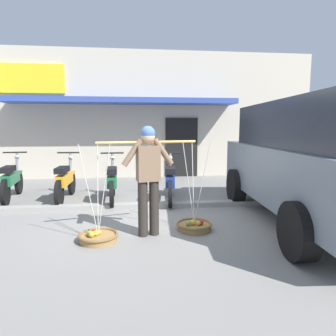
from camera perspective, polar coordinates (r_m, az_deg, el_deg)
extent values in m
plane|color=gray|center=(5.67, -2.57, -9.40)|extent=(90.00, 90.00, 0.00)
cube|color=gray|center=(6.33, -3.02, -7.12)|extent=(20.00, 0.24, 0.10)
cylinder|color=#2D2823|center=(4.69, -2.67, -7.61)|extent=(0.15, 0.15, 0.86)
cylinder|color=#2D2823|center=(4.64, -4.82, -7.78)|extent=(0.15, 0.15, 0.86)
cube|color=#84664C|center=(4.53, -3.82, 0.87)|extent=(0.38, 0.27, 0.54)
sphere|color=#E0B78E|center=(4.50, -3.87, 6.00)|extent=(0.21, 0.21, 0.21)
sphere|color=#4C70B2|center=(4.50, -3.87, 6.63)|extent=(0.22, 0.22, 0.22)
cylinder|color=#84664C|center=(4.58, -0.94, 3.10)|extent=(0.35, 0.16, 0.43)
cylinder|color=#84664C|center=(4.46, -6.82, 2.92)|extent=(0.35, 0.16, 0.43)
cylinder|color=tan|center=(4.50, -3.86, 4.92)|extent=(1.52, 0.38, 0.04)
cylinder|color=#9E7542|center=(5.03, 4.99, -11.15)|extent=(0.54, 0.54, 0.09)
torus|color=brown|center=(5.01, 5.00, -10.61)|extent=(0.59, 0.59, 0.05)
sphere|color=yellow|center=(4.97, 4.77, -10.29)|extent=(0.09, 0.09, 0.09)
sphere|color=#6EAB41|center=(4.92, 3.84, -10.53)|extent=(0.08, 0.08, 0.08)
sphere|color=red|center=(4.99, 6.31, -10.29)|extent=(0.08, 0.08, 0.08)
sphere|color=gold|center=(4.95, 5.83, -10.44)|extent=(0.08, 0.08, 0.08)
cylinder|color=silver|center=(4.97, 4.80, -2.74)|extent=(0.01, 0.26, 1.36)
cylinder|color=silver|center=(4.76, 3.96, -3.18)|extent=(0.23, 0.14, 1.36)
cylinder|color=silver|center=(4.81, 6.51, -3.11)|extent=(0.23, 0.14, 1.36)
cylinder|color=#9E7542|center=(4.65, -13.17, -12.92)|extent=(0.54, 0.54, 0.09)
torus|color=brown|center=(4.63, -13.19, -12.34)|extent=(0.59, 0.59, 0.05)
sphere|color=red|center=(4.65, -13.29, -11.82)|extent=(0.08, 0.08, 0.08)
sphere|color=yellow|center=(4.61, -13.58, -11.99)|extent=(0.08, 0.08, 0.08)
sphere|color=gold|center=(4.64, -13.07, -11.87)|extent=(0.08, 0.08, 0.08)
sphere|color=red|center=(4.65, -14.03, -11.77)|extent=(0.09, 0.09, 0.09)
sphere|color=gold|center=(4.56, -14.39, -12.16)|extent=(0.09, 0.09, 0.09)
sphere|color=#6CA740|center=(4.63, -14.76, -11.97)|extent=(0.08, 0.08, 0.08)
cylinder|color=silver|center=(4.57, -13.27, -3.82)|extent=(0.01, 0.26, 1.36)
cylinder|color=silver|center=(4.41, -14.96, -4.32)|extent=(0.23, 0.14, 1.36)
cylinder|color=silver|center=(4.38, -12.14, -4.30)|extent=(0.23, 0.14, 1.36)
cylinder|color=black|center=(8.49, -26.60, -2.48)|extent=(0.16, 0.59, 0.58)
cylinder|color=black|center=(7.30, -28.66, -4.14)|extent=(0.16, 0.59, 0.58)
cube|color=#19663D|center=(8.45, -26.71, -0.73)|extent=(0.18, 0.30, 0.06)
cube|color=#19663D|center=(7.76, -27.82, -1.78)|extent=(0.32, 0.92, 0.24)
cube|color=black|center=(7.55, -28.25, -0.21)|extent=(0.29, 0.58, 0.12)
cylinder|color=slate|center=(8.33, -26.91, 0.05)|extent=(0.10, 0.30, 0.76)
cylinder|color=black|center=(8.22, -27.19, 2.67)|extent=(0.54, 0.11, 0.04)
sphere|color=silver|center=(8.39, -26.89, 1.81)|extent=(0.11, 0.11, 0.11)
cylinder|color=black|center=(7.90, -17.92, -2.73)|extent=(0.09, 0.58, 0.58)
cylinder|color=black|center=(6.72, -20.07, -4.62)|extent=(0.09, 0.58, 0.58)
cube|color=orange|center=(7.86, -18.00, -0.85)|extent=(0.14, 0.28, 0.06)
cube|color=orange|center=(7.17, -19.16, -2.02)|extent=(0.21, 0.90, 0.24)
cube|color=black|center=(6.96, -19.57, -0.32)|extent=(0.22, 0.56, 0.12)
cylinder|color=slate|center=(7.75, -18.19, -0.02)|extent=(0.06, 0.30, 0.76)
cylinder|color=black|center=(7.63, -18.43, 2.80)|extent=(0.54, 0.04, 0.04)
sphere|color=silver|center=(7.80, -18.14, 1.88)|extent=(0.11, 0.11, 0.11)
cylinder|color=black|center=(7.54, -10.44, -2.96)|extent=(0.11, 0.58, 0.58)
cylinder|color=black|center=(6.33, -10.68, -5.02)|extent=(0.11, 0.58, 0.58)
cube|color=#19663D|center=(7.50, -10.48, -1.00)|extent=(0.15, 0.29, 0.06)
cube|color=#19663D|center=(6.79, -10.61, -2.25)|extent=(0.24, 0.91, 0.24)
cube|color=black|center=(6.58, -10.71, -0.46)|extent=(0.24, 0.57, 0.12)
cylinder|color=slate|center=(7.38, -10.53, -0.13)|extent=(0.07, 0.30, 0.76)
cylinder|color=black|center=(7.26, -10.62, 2.84)|extent=(0.54, 0.06, 0.04)
sphere|color=silver|center=(7.43, -10.56, 1.86)|extent=(0.11, 0.11, 0.11)
cylinder|color=black|center=(7.49, 0.42, -2.90)|extent=(0.15, 0.59, 0.58)
cylinder|color=black|center=(6.28, 0.41, -4.98)|extent=(0.15, 0.59, 0.58)
cube|color=navy|center=(7.45, 0.42, -0.93)|extent=(0.17, 0.30, 0.06)
cube|color=navy|center=(6.74, 0.42, -2.19)|extent=(0.31, 0.92, 0.24)
cube|color=black|center=(6.53, 0.42, -0.39)|extent=(0.29, 0.58, 0.12)
cylinder|color=slate|center=(7.33, 0.42, -0.05)|extent=(0.10, 0.30, 0.76)
cylinder|color=black|center=(7.21, 0.42, 2.94)|extent=(0.54, 0.10, 0.04)
sphere|color=silver|center=(7.38, 0.42, 1.96)|extent=(0.11, 0.11, 0.11)
cube|color=slate|center=(5.75, 26.07, -1.17)|extent=(2.23, 4.82, 0.96)
cube|color=#282D38|center=(5.56, 27.34, 7.39)|extent=(1.97, 3.78, 0.76)
cube|color=black|center=(7.95, 17.74, 0.19)|extent=(1.62, 0.21, 0.44)
cylinder|color=black|center=(6.81, 12.87, -3.40)|extent=(0.31, 0.78, 0.76)
cylinder|color=black|center=(7.54, 26.96, -2.99)|extent=(0.31, 0.78, 0.76)
cylinder|color=black|center=(4.16, 23.65, -10.97)|extent=(0.31, 0.78, 0.76)
cube|color=silver|center=(7.94, 17.79, -1.14)|extent=(0.44, 0.05, 0.12)
cube|color=beige|center=(12.62, -8.15, 9.57)|extent=(13.00, 5.00, 4.20)
cube|color=#334CA3|center=(9.65, -8.68, 12.55)|extent=(7.15, 1.00, 0.16)
cube|color=yellow|center=(10.68, -25.14, 15.23)|extent=(2.20, 0.08, 0.90)
cube|color=black|center=(10.24, 2.59, 3.94)|extent=(1.10, 0.06, 2.00)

